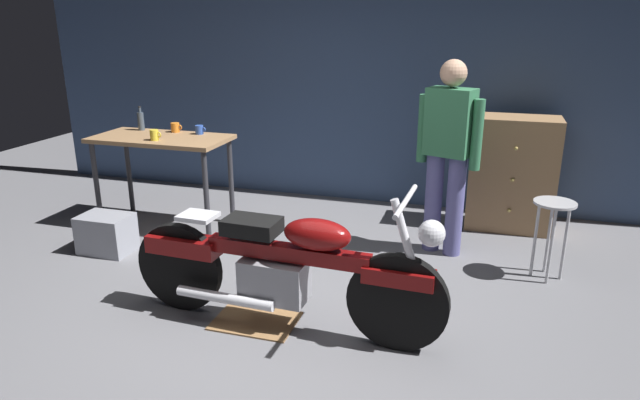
% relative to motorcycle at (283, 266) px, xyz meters
% --- Properties ---
extents(ground_plane, '(12.00, 12.00, 0.00)m').
position_rel_motorcycle_xyz_m(ground_plane, '(0.02, 0.10, -0.45)').
color(ground_plane, slate).
extents(back_wall, '(8.00, 0.12, 3.10)m').
position_rel_motorcycle_xyz_m(back_wall, '(0.02, 2.90, 1.10)').
color(back_wall, '#384C70').
rests_on(back_wall, ground_plane).
extents(workbench, '(1.30, 0.64, 0.90)m').
position_rel_motorcycle_xyz_m(workbench, '(-1.79, 1.49, 0.34)').
color(workbench, '#99724C').
rests_on(workbench, ground_plane).
extents(motorcycle, '(2.19, 0.60, 1.00)m').
position_rel_motorcycle_xyz_m(motorcycle, '(0.00, 0.00, 0.00)').
color(motorcycle, black).
rests_on(motorcycle, ground_plane).
extents(person_standing, '(0.54, 0.33, 1.67)m').
position_rel_motorcycle_xyz_m(person_standing, '(0.89, 1.61, 0.48)').
color(person_standing, '#585792').
rests_on(person_standing, ground_plane).
extents(shop_stool, '(0.32, 0.32, 0.64)m').
position_rel_motorcycle_xyz_m(shop_stool, '(1.75, 1.31, 0.05)').
color(shop_stool, '#B2B2B7').
rests_on(shop_stool, ground_plane).
extents(wooden_dresser, '(0.80, 0.47, 1.10)m').
position_rel_motorcycle_xyz_m(wooden_dresser, '(1.46, 2.40, 0.10)').
color(wooden_dresser, '#99724C').
rests_on(wooden_dresser, ground_plane).
extents(drip_tray, '(0.56, 0.40, 0.01)m').
position_rel_motorcycle_xyz_m(drip_tray, '(-0.21, 0.00, -0.44)').
color(drip_tray, olive).
rests_on(drip_tray, ground_plane).
extents(storage_bin, '(0.44, 0.32, 0.34)m').
position_rel_motorcycle_xyz_m(storage_bin, '(-1.94, 0.74, -0.28)').
color(storage_bin, gray).
rests_on(storage_bin, ground_plane).
extents(mug_blue_enamel, '(0.11, 0.08, 0.09)m').
position_rel_motorcycle_xyz_m(mug_blue_enamel, '(-1.49, 1.71, 0.49)').
color(mug_blue_enamel, '#2D51AD').
rests_on(mug_blue_enamel, workbench).
extents(mug_orange_travel, '(0.12, 0.08, 0.09)m').
position_rel_motorcycle_xyz_m(mug_orange_travel, '(-1.77, 1.73, 0.50)').
color(mug_orange_travel, orange).
rests_on(mug_orange_travel, workbench).
extents(mug_yellow_tall, '(0.11, 0.08, 0.10)m').
position_rel_motorcycle_xyz_m(mug_yellow_tall, '(-1.75, 1.33, 0.50)').
color(mug_yellow_tall, yellow).
rests_on(mug_yellow_tall, workbench).
extents(bottle, '(0.06, 0.06, 0.24)m').
position_rel_motorcycle_xyz_m(bottle, '(-2.15, 1.72, 0.55)').
color(bottle, '#3F4C59').
rests_on(bottle, workbench).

